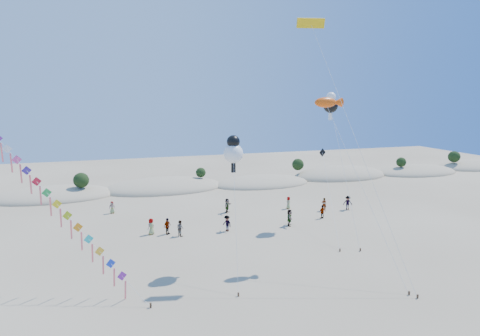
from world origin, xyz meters
name	(u,v)px	position (x,y,z in m)	size (l,w,h in m)	color
dune_ridge	(171,188)	(1.06, 45.14, 0.11)	(145.30, 11.49, 5.57)	tan
kite_train	(13,156)	(-14.56, 16.39, 9.81)	(17.46, 14.51, 18.75)	#3F2D1E
fish_kite	(329,103)	(10.91, 14.06, 13.75)	(3.23, 9.86, 14.26)	#3F2D1E
cartoon_kite_low	(233,151)	(2.33, 14.54, 9.78)	(2.39, 7.12, 11.13)	#3F2D1E
cartoon_kite_high	(331,104)	(16.33, 23.01, 13.50)	(3.07, 10.76, 14.84)	#3F2D1E
parafoil_kite	(312,27)	(9.12, 14.10, 20.00)	(5.19, 10.68, 20.79)	#3F2D1E
dark_kite	(326,174)	(15.52, 22.01, 5.71)	(4.72, 11.56, 8.25)	#3F2D1E
beachgoers	(250,214)	(7.47, 25.18, 0.87)	(29.94, 12.40, 1.88)	slate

